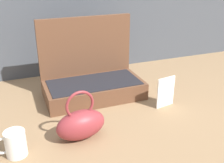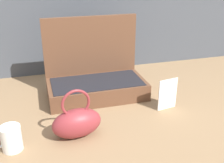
{
  "view_description": "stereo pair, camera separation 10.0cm",
  "coord_description": "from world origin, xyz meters",
  "px_view_note": "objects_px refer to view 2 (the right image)",
  "views": [
    {
      "loc": [
        -0.43,
        -1.07,
        0.65
      ],
      "look_at": [
        -0.03,
        -0.02,
        0.16
      ],
      "focal_mm": 44.84,
      "sensor_mm": 36.0,
      "label": 1
    },
    {
      "loc": [
        -0.34,
        -1.1,
        0.65
      ],
      "look_at": [
        -0.03,
        -0.02,
        0.16
      ],
      "focal_mm": 44.84,
      "sensor_mm": 36.0,
      "label": 2
    }
  ],
  "objects_px": {
    "teal_pouch_handbag": "(77,122)",
    "coffee_mug": "(11,138)",
    "open_suitcase": "(95,78)",
    "info_card_left": "(168,94)"
  },
  "relations": [
    {
      "from": "teal_pouch_handbag",
      "to": "info_card_left",
      "type": "distance_m",
      "value": 0.46
    },
    {
      "from": "open_suitcase",
      "to": "teal_pouch_handbag",
      "type": "bearing_deg",
      "value": -113.55
    },
    {
      "from": "teal_pouch_handbag",
      "to": "coffee_mug",
      "type": "distance_m",
      "value": 0.25
    },
    {
      "from": "open_suitcase",
      "to": "coffee_mug",
      "type": "bearing_deg",
      "value": -137.04
    },
    {
      "from": "open_suitcase",
      "to": "teal_pouch_handbag",
      "type": "distance_m",
      "value": 0.39
    },
    {
      "from": "info_card_left",
      "to": "coffee_mug",
      "type": "bearing_deg",
      "value": 179.87
    },
    {
      "from": "teal_pouch_handbag",
      "to": "coffee_mug",
      "type": "relative_size",
      "value": 1.85
    },
    {
      "from": "teal_pouch_handbag",
      "to": "open_suitcase",
      "type": "bearing_deg",
      "value": 66.45
    },
    {
      "from": "coffee_mug",
      "to": "open_suitcase",
      "type": "bearing_deg",
      "value": 42.96
    },
    {
      "from": "open_suitcase",
      "to": "teal_pouch_handbag",
      "type": "height_order",
      "value": "open_suitcase"
    }
  ]
}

